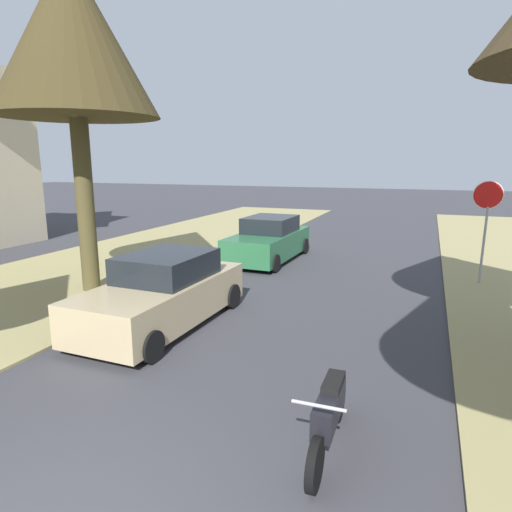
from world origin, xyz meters
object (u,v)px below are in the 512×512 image
at_px(stop_sign_far, 487,210).
at_px(parked_sedan_green, 269,240).
at_px(street_tree_left_mid_a, 72,38).
at_px(parked_sedan_tan, 163,293).
at_px(parked_motorcycle, 329,414).

distance_m(stop_sign_far, parked_sedan_green, 7.10).
relative_size(stop_sign_far, parked_sedan_green, 0.67).
bearing_deg(stop_sign_far, street_tree_left_mid_a, -155.41).
bearing_deg(parked_sedan_green, parked_sedan_tan, -89.40).
relative_size(stop_sign_far, street_tree_left_mid_a, 0.35).
distance_m(parked_sedan_tan, parked_sedan_green, 7.08).
height_order(parked_sedan_tan, parked_motorcycle, parked_sedan_tan).
height_order(parked_sedan_green, parked_motorcycle, parked_sedan_green).
height_order(parked_sedan_tan, parked_sedan_green, same).
bearing_deg(street_tree_left_mid_a, parked_sedan_tan, -24.56).
bearing_deg(stop_sign_far, parked_sedan_tan, -137.90).
distance_m(street_tree_left_mid_a, parked_sedan_green, 8.67).
xyz_separation_m(stop_sign_far, parked_motorcycle, (-2.51, -9.17, -1.71)).
bearing_deg(stop_sign_far, parked_sedan_green, 172.34).
relative_size(parked_sedan_green, parked_motorcycle, 2.17).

